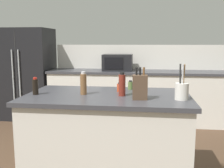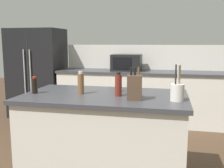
# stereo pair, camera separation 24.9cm
# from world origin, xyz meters

# --- Properties ---
(back_counter_run) EXTENTS (3.35, 0.66, 0.94)m
(back_counter_run) POSITION_xyz_m (0.30, 2.20, 0.47)
(back_counter_run) COLOR beige
(back_counter_run) RESTS_ON ground_plane
(wall_backsplash) EXTENTS (3.31, 0.03, 0.46)m
(wall_backsplash) POSITION_xyz_m (0.30, 2.52, 1.17)
(wall_backsplash) COLOR beige
(wall_backsplash) RESTS_ON back_counter_run
(kitchen_island) EXTENTS (1.61, 0.92, 0.94)m
(kitchen_island) POSITION_xyz_m (0.00, 0.00, 0.47)
(kitchen_island) COLOR beige
(kitchen_island) RESTS_ON ground_plane
(refrigerator) EXTENTS (1.00, 0.75, 1.70)m
(refrigerator) POSITION_xyz_m (-1.91, 2.25, 0.85)
(refrigerator) COLOR black
(refrigerator) RESTS_ON ground_plane
(microwave) EXTENTS (0.53, 0.39, 0.29)m
(microwave) POSITION_xyz_m (-0.13, 2.20, 1.09)
(microwave) COLOR black
(microwave) RESTS_ON back_counter_run
(knife_block) EXTENTS (0.14, 0.11, 0.29)m
(knife_block) POSITION_xyz_m (0.32, -0.17, 1.05)
(knife_block) COLOR #4C3828
(knife_block) RESTS_ON kitchen_island
(utensil_crock) EXTENTS (0.12, 0.12, 0.32)m
(utensil_crock) POSITION_xyz_m (0.69, -0.14, 1.02)
(utensil_crock) COLOR beige
(utensil_crock) RESTS_ON kitchen_island
(soy_sauce_bottle) EXTENTS (0.06, 0.06, 0.17)m
(soy_sauce_bottle) POSITION_xyz_m (-0.70, -0.09, 1.02)
(soy_sauce_bottle) COLOR black
(soy_sauce_bottle) RESTS_ON kitchen_island
(salt_shaker) EXTENTS (0.05, 0.05, 0.13)m
(salt_shaker) POSITION_xyz_m (0.30, -0.05, 1.00)
(salt_shaker) COLOR silver
(salt_shaker) RESTS_ON kitchen_island
(spice_jar_oregano) EXTENTS (0.05, 0.05, 0.10)m
(spice_jar_oregano) POSITION_xyz_m (0.21, 0.32, 0.99)
(spice_jar_oregano) COLOR #567038
(spice_jar_oregano) RESTS_ON kitchen_island
(vinegar_bottle) EXTENTS (0.07, 0.07, 0.23)m
(vinegar_bottle) POSITION_xyz_m (0.15, -0.04, 1.05)
(vinegar_bottle) COLOR maroon
(vinegar_bottle) RESTS_ON kitchen_island
(spice_jar_paprika) EXTENTS (0.06, 0.06, 0.10)m
(spice_jar_paprika) POSITION_xyz_m (0.10, 0.18, 0.98)
(spice_jar_paprika) COLOR #B73D1E
(spice_jar_paprika) RESTS_ON kitchen_island
(pepper_grinder) EXTENTS (0.06, 0.06, 0.23)m
(pepper_grinder) POSITION_xyz_m (-0.24, -0.02, 1.05)
(pepper_grinder) COLOR brown
(pepper_grinder) RESTS_ON kitchen_island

